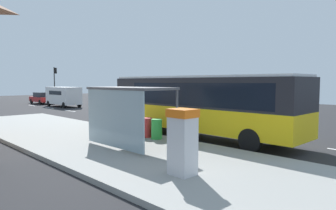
# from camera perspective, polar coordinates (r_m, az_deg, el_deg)

# --- Properties ---
(ground_plane) EXTENTS (56.00, 92.00, 0.04)m
(ground_plane) POSITION_cam_1_polar(r_m,az_deg,el_deg) (27.32, -13.67, -1.90)
(ground_plane) COLOR #262628
(sidewalk_platform) EXTENTS (6.20, 30.00, 0.18)m
(sidewalk_platform) POSITION_cam_1_polar(r_m,az_deg,el_deg) (13.88, -10.98, -7.41)
(sidewalk_platform) COLOR #999993
(sidewalk_platform) RESTS_ON ground
(lane_stripe_seg_1) EXTENTS (0.16, 2.20, 0.01)m
(lane_stripe_seg_1) POSITION_cam_1_polar(r_m,az_deg,el_deg) (16.65, 14.79, -5.79)
(lane_stripe_seg_1) COLOR silver
(lane_stripe_seg_1) RESTS_ON ground
(lane_stripe_seg_2) EXTENTS (0.16, 2.20, 0.01)m
(lane_stripe_seg_2) POSITION_cam_1_polar(r_m,az_deg,el_deg) (19.65, 2.13, -4.12)
(lane_stripe_seg_2) COLOR silver
(lane_stripe_seg_2) RESTS_ON ground
(lane_stripe_seg_3) EXTENTS (0.16, 2.20, 0.01)m
(lane_stripe_seg_3) POSITION_cam_1_polar(r_m,az_deg,el_deg) (23.33, -6.83, -2.80)
(lane_stripe_seg_3) COLOR silver
(lane_stripe_seg_3) RESTS_ON ground
(lane_stripe_seg_4) EXTENTS (0.16, 2.20, 0.01)m
(lane_stripe_seg_4) POSITION_cam_1_polar(r_m,az_deg,el_deg) (27.44, -13.22, -1.81)
(lane_stripe_seg_4) COLOR silver
(lane_stripe_seg_4) RESTS_ON ground
(lane_stripe_seg_5) EXTENTS (0.16, 2.20, 0.01)m
(lane_stripe_seg_5) POSITION_cam_1_polar(r_m,az_deg,el_deg) (31.81, -17.90, -1.08)
(lane_stripe_seg_5) COLOR silver
(lane_stripe_seg_5) RESTS_ON ground
(lane_stripe_seg_6) EXTENTS (0.16, 2.20, 0.01)m
(lane_stripe_seg_6) POSITION_cam_1_polar(r_m,az_deg,el_deg) (36.33, -21.43, -0.52)
(lane_stripe_seg_6) COLOR silver
(lane_stripe_seg_6) RESTS_ON ground
(lane_stripe_seg_7) EXTENTS (0.16, 2.20, 0.01)m
(lane_stripe_seg_7) POSITION_cam_1_polar(r_m,az_deg,el_deg) (40.97, -24.16, -0.08)
(lane_stripe_seg_7) COLOR silver
(lane_stripe_seg_7) RESTS_ON ground
(bus) EXTENTS (2.56, 11.02, 3.21)m
(bus) POSITION_cam_1_polar(r_m,az_deg,el_deg) (15.86, 5.71, 0.51)
(bus) COLOR yellow
(bus) RESTS_ON ground
(white_van) EXTENTS (2.06, 5.22, 2.30)m
(white_van) POSITION_cam_1_polar(r_m,az_deg,el_deg) (37.48, -19.02, 1.74)
(white_van) COLOR white
(white_van) RESTS_ON ground
(sedan_near) EXTENTS (1.89, 4.42, 1.52)m
(sedan_near) POSITION_cam_1_polar(r_m,az_deg,el_deg) (43.43, -22.53, 1.24)
(sedan_near) COLOR #A51919
(sedan_near) RESTS_ON ground
(ticket_machine) EXTENTS (0.66, 0.76, 1.94)m
(ticket_machine) POSITION_cam_1_polar(r_m,az_deg,el_deg) (8.92, 2.75, -6.82)
(ticket_machine) COLOR silver
(ticket_machine) RESTS_ON sidewalk_platform
(recycling_bin_green) EXTENTS (0.52, 0.52, 0.95)m
(recycling_bin_green) POSITION_cam_1_polar(r_m,az_deg,el_deg) (14.54, -2.15, -4.53)
(recycling_bin_green) COLOR green
(recycling_bin_green) RESTS_ON sidewalk_platform
(recycling_bin_red) EXTENTS (0.52, 0.52, 0.95)m
(recycling_bin_red) POSITION_cam_1_polar(r_m,az_deg,el_deg) (15.06, -3.94, -4.22)
(recycling_bin_red) COLOR red
(recycling_bin_red) RESTS_ON sidewalk_platform
(recycling_bin_blue) EXTENTS (0.52, 0.52, 0.95)m
(recycling_bin_blue) POSITION_cam_1_polar(r_m,az_deg,el_deg) (15.60, -5.62, -3.94)
(recycling_bin_blue) COLOR blue
(recycling_bin_blue) RESTS_ON sidewalk_platform
(recycling_bin_orange) EXTENTS (0.52, 0.52, 0.95)m
(recycling_bin_orange) POSITION_cam_1_polar(r_m,az_deg,el_deg) (16.14, -7.18, -3.67)
(recycling_bin_orange) COLOR orange
(recycling_bin_orange) RESTS_ON sidewalk_platform
(traffic_light_near_side) EXTENTS (0.49, 0.28, 5.04)m
(traffic_light_near_side) POSITION_cam_1_polar(r_m,az_deg,el_deg) (47.48, -20.43, 4.62)
(traffic_light_near_side) COLOR #2D2D2D
(traffic_light_near_side) RESTS_ON ground
(bus_shelter) EXTENTS (1.80, 4.00, 2.50)m
(bus_shelter) POSITION_cam_1_polar(r_m,az_deg,el_deg) (12.64, -8.20, 0.67)
(bus_shelter) COLOR #4C4C51
(bus_shelter) RESTS_ON sidewalk_platform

